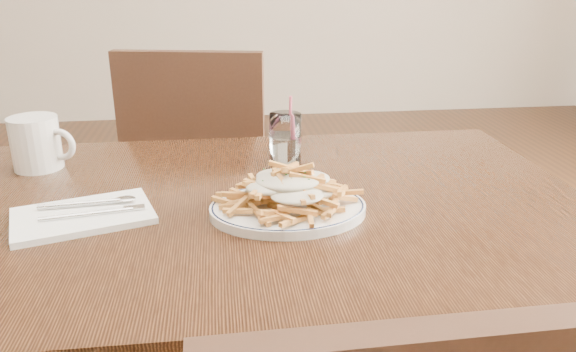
{
  "coord_description": "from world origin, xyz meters",
  "views": [
    {
      "loc": [
        -0.07,
        -0.95,
        1.16
      ],
      "look_at": [
        0.03,
        -0.07,
        0.82
      ],
      "focal_mm": 35.0,
      "sensor_mm": 36.0,
      "label": 1
    }
  ],
  "objects": [
    {
      "name": "table",
      "position": [
        0.0,
        0.0,
        0.67
      ],
      "size": [
        1.2,
        0.8,
        0.75
      ],
      "color": "black",
      "rests_on": "ground"
    },
    {
      "name": "chair_far",
      "position": [
        -0.14,
        0.76,
        0.53
      ],
      "size": [
        0.5,
        0.5,
        0.93
      ],
      "color": "black",
      "rests_on": "ground"
    },
    {
      "name": "fries_plate",
      "position": [
        0.03,
        -0.07,
        0.76
      ],
      "size": [
        0.28,
        0.24,
        0.02
      ],
      "color": "white",
      "rests_on": "table"
    },
    {
      "name": "loaded_fries",
      "position": [
        0.03,
        -0.07,
        0.8
      ],
      "size": [
        0.21,
        0.16,
        0.06
      ],
      "color": "#BF823A",
      "rests_on": "fries_plate"
    },
    {
      "name": "napkin",
      "position": [
        -0.31,
        -0.04,
        0.76
      ],
      "size": [
        0.26,
        0.21,
        0.01
      ],
      "primitive_type": "cube",
      "rotation": [
        0.0,
        0.0,
        0.31
      ],
      "color": "white",
      "rests_on": "table"
    },
    {
      "name": "cutlery",
      "position": [
        -0.31,
        -0.04,
        0.76
      ],
      "size": [
        0.19,
        0.09,
        0.01
      ],
      "color": "silver",
      "rests_on": "napkin"
    },
    {
      "name": "water_glass",
      "position": [
        0.06,
        0.2,
        0.8
      ],
      "size": [
        0.07,
        0.07,
        0.15
      ],
      "color": "white",
      "rests_on": "table"
    },
    {
      "name": "coffee_mug",
      "position": [
        -0.46,
        0.23,
        0.81
      ],
      "size": [
        0.14,
        0.1,
        0.11
      ],
      "color": "white",
      "rests_on": "table"
    }
  ]
}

